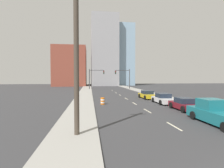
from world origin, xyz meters
The scene contains 20 objects.
sidewalk_left centered at (-7.41, 52.03, 0.07)m, with size 3.22×104.05×0.13m.
sidewalk_right centered at (7.41, 52.03, 0.07)m, with size 3.22×104.05×0.13m.
lane_stripe_at_8m centered at (0.00, 8.35, 0.00)m, with size 0.16×2.40×0.01m, color beige.
lane_stripe_at_15m centered at (0.00, 14.53, 0.00)m, with size 0.16×2.40×0.01m, color beige.
lane_stripe_at_20m centered at (0.00, 20.17, 0.00)m, with size 0.16×2.40×0.01m, color beige.
lane_stripe_at_26m centered at (0.00, 25.84, 0.00)m, with size 0.16×2.40×0.01m, color beige.
lane_stripe_at_32m centered at (0.00, 32.38, 0.00)m, with size 0.16×2.40×0.01m, color beige.
lane_stripe_at_38m centered at (0.00, 37.85, 0.00)m, with size 0.16×2.40×0.01m, color beige.
lane_stripe_at_45m centered at (0.00, 45.11, 0.00)m, with size 0.16×2.40×0.01m, color beige.
building_brick_left centered at (-14.98, 76.73, 8.61)m, with size 14.00×16.00×17.22m.
building_office_center centered at (0.44, 80.73, 15.91)m, with size 12.00×20.00×31.81m.
building_glass_right centered at (8.05, 84.73, 14.49)m, with size 13.00×20.00×28.98m.
traffic_signal_left centered at (-5.10, 50.88, 4.19)m, with size 4.80×0.35×6.42m.
traffic_signal_right centered at (4.99, 50.88, 4.19)m, with size 4.80×0.35×6.42m.
utility_pole_left_near centered at (-7.18, 6.95, 5.06)m, with size 1.60×0.32×9.87m.
traffic_barrel centered at (-4.61, 19.83, 0.47)m, with size 0.56×0.56×0.95m.
pickup_truck_teal centered at (3.76, 8.52, 0.79)m, with size 2.36×6.07×1.93m.
sedan_maroon centered at (4.34, 14.42, 0.66)m, with size 2.15×4.48×1.41m.
sedan_white centered at (4.10, 19.72, 0.67)m, with size 2.22×4.75×1.45m.
sedan_yellow centered at (3.74, 25.65, 0.66)m, with size 2.28×4.66×1.42m.
Camera 1 is at (-6.36, -4.12, 3.71)m, focal length 28.00 mm.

